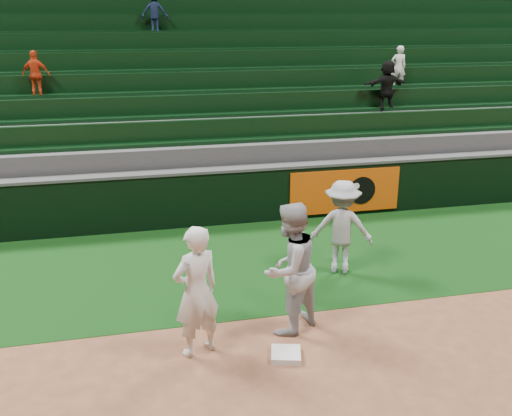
{
  "coord_description": "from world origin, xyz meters",
  "views": [
    {
      "loc": [
        -1.72,
        -6.6,
        4.41
      ],
      "look_at": [
        0.31,
        2.3,
        1.3
      ],
      "focal_mm": 40.0,
      "sensor_mm": 36.0,
      "label": 1
    }
  ],
  "objects_px": {
    "base_coach": "(342,227)",
    "first_baseman": "(196,292)",
    "first_base": "(286,355)",
    "baserunner": "(290,269)"
  },
  "relations": [
    {
      "from": "first_baseman",
      "to": "base_coach",
      "type": "xyz_separation_m",
      "value": [
        2.82,
        2.02,
        -0.07
      ]
    },
    {
      "from": "first_base",
      "to": "baserunner",
      "type": "height_order",
      "value": "baserunner"
    },
    {
      "from": "first_base",
      "to": "base_coach",
      "type": "distance_m",
      "value": 3.06
    },
    {
      "from": "first_base",
      "to": "baserunner",
      "type": "bearing_deg",
      "value": 71.5
    },
    {
      "from": "first_base",
      "to": "first_baseman",
      "type": "distance_m",
      "value": 1.49
    },
    {
      "from": "first_base",
      "to": "baserunner",
      "type": "relative_size",
      "value": 0.2
    },
    {
      "from": "first_base",
      "to": "first_baseman",
      "type": "xyz_separation_m",
      "value": [
        -1.14,
        0.4,
        0.88
      ]
    },
    {
      "from": "base_coach",
      "to": "first_baseman",
      "type": "bearing_deg",
      "value": 58.34
    },
    {
      "from": "first_baseman",
      "to": "baserunner",
      "type": "relative_size",
      "value": 0.95
    },
    {
      "from": "first_base",
      "to": "baserunner",
      "type": "xyz_separation_m",
      "value": [
        0.24,
        0.71,
        0.93
      ]
    }
  ]
}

